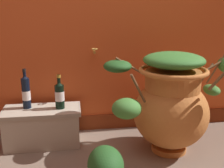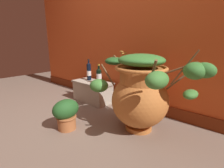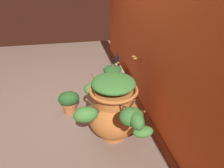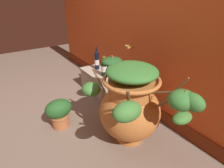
{
  "view_description": "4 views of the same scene",
  "coord_description": "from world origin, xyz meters",
  "px_view_note": "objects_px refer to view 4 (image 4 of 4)",
  "views": [
    {
      "loc": [
        -0.21,
        -1.34,
        1.12
      ],
      "look_at": [
        0.1,
        0.85,
        0.52
      ],
      "focal_mm": 43.14,
      "sensor_mm": 36.0,
      "label": 1
    },
    {
      "loc": [
        1.46,
        -0.88,
        0.95
      ],
      "look_at": [
        0.1,
        0.66,
        0.42
      ],
      "focal_mm": 27.38,
      "sensor_mm": 36.0,
      "label": 2
    },
    {
      "loc": [
        2.19,
        0.24,
        1.71
      ],
      "look_at": [
        -0.03,
        0.7,
        0.41
      ],
      "focal_mm": 29.33,
      "sensor_mm": 36.0,
      "label": 3
    },
    {
      "loc": [
        1.68,
        -0.39,
        1.39
      ],
      "look_at": [
        0.1,
        0.69,
        0.42
      ],
      "focal_mm": 29.44,
      "sensor_mm": 36.0,
      "label": 4
    }
  ],
  "objects_px": {
    "terracotta_urn": "(131,104)",
    "potted_shrub": "(59,112)",
    "wine_bottle_left": "(97,60)",
    "wine_bottle_middle": "(104,68)"
  },
  "relations": [
    {
      "from": "wine_bottle_left",
      "to": "wine_bottle_middle",
      "type": "distance_m",
      "value": 0.28
    },
    {
      "from": "terracotta_urn",
      "to": "potted_shrub",
      "type": "xyz_separation_m",
      "value": [
        -0.6,
        -0.52,
        -0.24
      ]
    },
    {
      "from": "terracotta_urn",
      "to": "wine_bottle_middle",
      "type": "relative_size",
      "value": 4.08
    },
    {
      "from": "wine_bottle_left",
      "to": "terracotta_urn",
      "type": "bearing_deg",
      "value": -14.98
    },
    {
      "from": "terracotta_urn",
      "to": "wine_bottle_middle",
      "type": "bearing_deg",
      "value": 163.45
    },
    {
      "from": "potted_shrub",
      "to": "wine_bottle_left",
      "type": "bearing_deg",
      "value": 124.46
    },
    {
      "from": "wine_bottle_left",
      "to": "potted_shrub",
      "type": "height_order",
      "value": "wine_bottle_left"
    },
    {
      "from": "terracotta_urn",
      "to": "potted_shrub",
      "type": "relative_size",
      "value": 3.52
    },
    {
      "from": "wine_bottle_left",
      "to": "wine_bottle_middle",
      "type": "height_order",
      "value": "wine_bottle_left"
    },
    {
      "from": "terracotta_urn",
      "to": "wine_bottle_left",
      "type": "height_order",
      "value": "terracotta_urn"
    }
  ]
}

